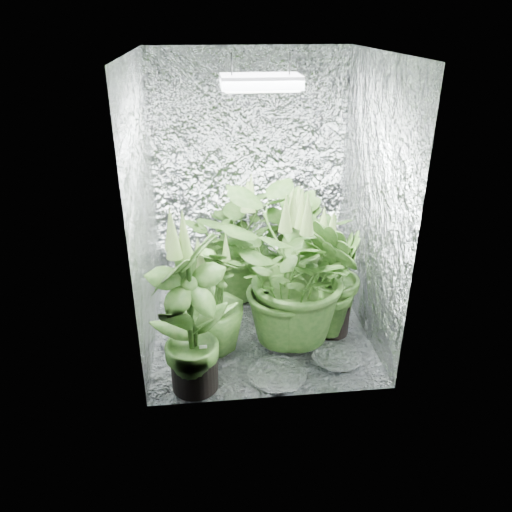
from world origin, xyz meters
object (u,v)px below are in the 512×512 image
(grow_lamp, at_px, (261,82))
(plant_c, at_px, (296,246))
(plant_d, at_px, (213,300))
(circulation_fan, at_px, (329,289))
(plant_g, at_px, (335,278))
(plant_f, at_px, (191,313))
(plant_e, at_px, (292,274))
(plant_b, at_px, (291,254))
(plant_a, at_px, (240,242))

(grow_lamp, relative_size, plant_c, 0.52)
(plant_c, xyz_separation_m, plant_d, (-0.73, -0.77, -0.03))
(plant_d, distance_m, circulation_fan, 1.15)
(plant_g, relative_size, circulation_fan, 3.15)
(grow_lamp, height_order, plant_c, grow_lamp)
(plant_f, bearing_deg, plant_e, 30.90)
(plant_b, relative_size, plant_d, 1.16)
(grow_lamp, relative_size, plant_f, 0.41)
(plant_e, distance_m, plant_f, 0.81)
(plant_a, xyz_separation_m, plant_c, (0.48, 0.02, -0.07))
(plant_a, height_order, plant_c, plant_a)
(plant_b, relative_size, circulation_fan, 3.26)
(plant_b, bearing_deg, plant_d, -140.06)
(plant_f, bearing_deg, plant_d, 70.78)
(grow_lamp, xyz_separation_m, plant_f, (-0.50, -0.64, -1.26))
(plant_d, relative_size, plant_e, 0.75)
(circulation_fan, bearing_deg, plant_c, 119.29)
(plant_c, height_order, plant_e, plant_e)
(plant_f, bearing_deg, grow_lamp, 52.05)
(grow_lamp, relative_size, plant_d, 0.55)
(grow_lamp, distance_m, plant_d, 1.48)
(plant_e, relative_size, plant_g, 1.19)
(plant_g, distance_m, circulation_fan, 0.53)
(grow_lamp, xyz_separation_m, plant_e, (0.20, -0.22, -1.25))
(grow_lamp, height_order, circulation_fan, grow_lamp)
(grow_lamp, bearing_deg, plant_d, -146.12)
(plant_f, bearing_deg, plant_c, 53.27)
(grow_lamp, distance_m, plant_a, 1.42)
(plant_c, distance_m, plant_e, 0.78)
(plant_a, bearing_deg, plant_c, 2.29)
(plant_b, bearing_deg, plant_c, 68.94)
(grow_lamp, xyz_separation_m, plant_g, (0.54, -0.11, -1.36))
(plant_c, relative_size, plant_e, 0.80)
(plant_e, height_order, plant_g, plant_e)
(plant_g, bearing_deg, plant_e, -162.25)
(plant_d, relative_size, plant_f, 0.74)
(plant_b, xyz_separation_m, plant_g, (0.25, -0.41, -0.01))
(plant_b, xyz_separation_m, plant_c, (0.09, 0.23, -0.04))
(plant_a, distance_m, plant_d, 0.80)
(circulation_fan, bearing_deg, plant_e, -147.08)
(plant_a, relative_size, plant_e, 0.89)
(plant_a, height_order, plant_f, plant_f)
(plant_c, relative_size, plant_g, 0.95)
(plant_c, distance_m, plant_d, 1.06)
(plant_a, relative_size, plant_d, 1.19)
(plant_a, distance_m, plant_b, 0.45)
(plant_b, xyz_separation_m, plant_f, (-0.78, -0.94, 0.08))
(grow_lamp, relative_size, plant_b, 0.48)
(plant_a, height_order, plant_e, plant_e)
(grow_lamp, relative_size, plant_e, 0.41)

